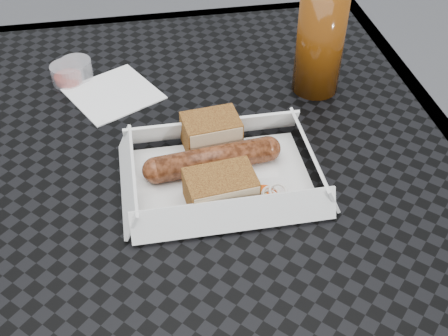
% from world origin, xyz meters
% --- Properties ---
extents(patio_table, '(0.80, 0.80, 0.74)m').
position_xyz_m(patio_table, '(0.00, 0.00, 0.67)').
color(patio_table, black).
rests_on(patio_table, ground).
extents(food_tray, '(0.22, 0.15, 0.00)m').
position_xyz_m(food_tray, '(0.05, -0.08, 0.75)').
color(food_tray, white).
rests_on(food_tray, patio_table).
extents(bratwurst, '(0.18, 0.05, 0.03)m').
position_xyz_m(bratwurst, '(0.04, -0.06, 0.77)').
color(bratwurst, brown).
rests_on(bratwurst, food_tray).
extents(bread_near, '(0.08, 0.06, 0.05)m').
position_xyz_m(bread_near, '(0.05, -0.01, 0.77)').
color(bread_near, brown).
rests_on(bread_near, food_tray).
extents(bread_far, '(0.09, 0.06, 0.04)m').
position_xyz_m(bread_far, '(0.04, -0.12, 0.77)').
color(bread_far, brown).
rests_on(bread_far, food_tray).
extents(veg_garnish, '(0.03, 0.03, 0.00)m').
position_xyz_m(veg_garnish, '(0.11, -0.12, 0.75)').
color(veg_garnish, '#F2480A').
rests_on(veg_garnish, food_tray).
extents(napkin, '(0.16, 0.16, 0.00)m').
position_xyz_m(napkin, '(-0.08, 0.14, 0.75)').
color(napkin, white).
rests_on(napkin, patio_table).
extents(condiment_cup_sauce, '(0.05, 0.05, 0.03)m').
position_xyz_m(condiment_cup_sauce, '(-0.15, 0.19, 0.76)').
color(condiment_cup_sauce, maroon).
rests_on(condiment_cup_sauce, patio_table).
extents(condiment_cup_empty, '(0.05, 0.05, 0.03)m').
position_xyz_m(condiment_cup_empty, '(-0.13, 0.20, 0.76)').
color(condiment_cup_empty, silver).
rests_on(condiment_cup_empty, patio_table).
extents(drink_glass, '(0.07, 0.07, 0.16)m').
position_xyz_m(drink_glass, '(0.23, 0.11, 0.82)').
color(drink_glass, '#542807').
rests_on(drink_glass, patio_table).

